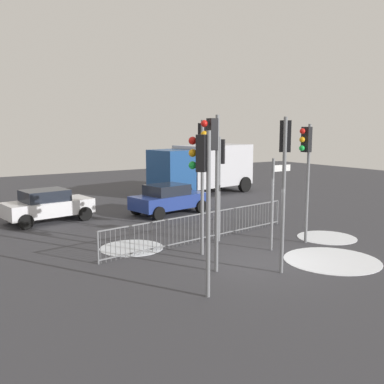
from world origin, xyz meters
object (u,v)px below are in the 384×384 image
at_px(traffic_light_foreground_right, 306,157).
at_px(delivery_truck, 203,167).
at_px(traffic_light_foreground_left, 213,158).
at_px(traffic_light_rear_right, 285,160).
at_px(traffic_light_mid_right, 203,157).
at_px(car_blue_mid, 169,198).
at_px(car_white_near, 48,205).
at_px(traffic_light_rear_left, 203,176).
at_px(direction_sign_post, 274,199).
at_px(traffic_light_mid_left, 220,165).

distance_m(traffic_light_foreground_right, delivery_truck, 12.61).
height_order(traffic_light_foreground_left, traffic_light_rear_right, traffic_light_foreground_left).
bearing_deg(traffic_light_mid_right, car_blue_mid, 112.17).
bearing_deg(traffic_light_rear_right, traffic_light_mid_right, 154.31).
bearing_deg(car_white_near, traffic_light_foreground_right, -59.75).
distance_m(traffic_light_rear_left, direction_sign_post, 5.10).
relative_size(traffic_light_mid_left, direction_sign_post, 1.22).
distance_m(traffic_light_foreground_left, direction_sign_post, 3.60).
height_order(traffic_light_mid_right, traffic_light_mid_left, traffic_light_mid_right).
xyz_separation_m(traffic_light_mid_right, delivery_truck, (7.55, 11.03, -1.55)).
relative_size(traffic_light_mid_right, delivery_truck, 0.61).
distance_m(traffic_light_foreground_right, traffic_light_mid_left, 3.12).
height_order(traffic_light_mid_left, car_white_near, traffic_light_mid_left).
height_order(traffic_light_foreground_left, traffic_light_mid_left, traffic_light_foreground_left).
bearing_deg(traffic_light_mid_right, traffic_light_foreground_left, -73.58).
bearing_deg(traffic_light_mid_left, delivery_truck, 107.50).
relative_size(traffic_light_foreground_left, traffic_light_mid_right, 1.03).
relative_size(traffic_light_foreground_right, direction_sign_post, 1.36).
xyz_separation_m(traffic_light_foreground_left, traffic_light_mid_left, (2.39, 2.86, -0.51)).
height_order(traffic_light_foreground_left, traffic_light_rear_left, traffic_light_foreground_left).
bearing_deg(traffic_light_mid_right, delivery_truck, 98.25).
distance_m(traffic_light_rear_right, traffic_light_mid_left, 4.01).
distance_m(traffic_light_mid_right, traffic_light_mid_left, 1.92).
bearing_deg(traffic_light_rear_left, traffic_light_rear_right, -29.87).
xyz_separation_m(direction_sign_post, car_white_near, (-5.32, 8.96, -1.03)).
bearing_deg(traffic_light_foreground_right, car_blue_mid, 4.80).
bearing_deg(traffic_light_rear_left, car_white_near, 58.54).
distance_m(traffic_light_mid_right, traffic_light_rear_left, 3.84).
bearing_deg(traffic_light_rear_right, traffic_light_mid_left, 127.76).
distance_m(traffic_light_foreground_left, delivery_truck, 15.41).
relative_size(traffic_light_mid_left, car_blue_mid, 0.97).
height_order(traffic_light_foreground_right, direction_sign_post, traffic_light_foreground_right).
relative_size(direction_sign_post, car_white_near, 0.80).
bearing_deg(traffic_light_foreground_left, car_white_near, 21.45).
relative_size(traffic_light_foreground_right, traffic_light_mid_left, 1.12).
bearing_deg(car_blue_mid, traffic_light_rear_right, -108.85).
xyz_separation_m(traffic_light_foreground_left, traffic_light_rear_right, (1.78, -1.07, -0.04)).
bearing_deg(delivery_truck, traffic_light_rear_left, 46.67).
relative_size(traffic_light_mid_right, car_white_near, 1.12).
relative_size(car_white_near, car_blue_mid, 0.99).
xyz_separation_m(traffic_light_rear_right, delivery_truck, (6.64, 13.87, -1.59)).
height_order(car_blue_mid, delivery_truck, delivery_truck).
xyz_separation_m(traffic_light_rear_left, delivery_truck, (9.72, 14.20, -1.33)).
height_order(direction_sign_post, car_white_near, direction_sign_post).
bearing_deg(direction_sign_post, delivery_truck, 69.99).
bearing_deg(traffic_light_mid_left, traffic_light_foreground_right, 7.75).
bearing_deg(traffic_light_foreground_right, traffic_light_rear_left, 104.54).
distance_m(traffic_light_foreground_right, traffic_light_rear_right, 3.51).
bearing_deg(traffic_light_foreground_left, direction_sign_post, -67.46).
bearing_deg(delivery_truck, car_white_near, 7.22).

